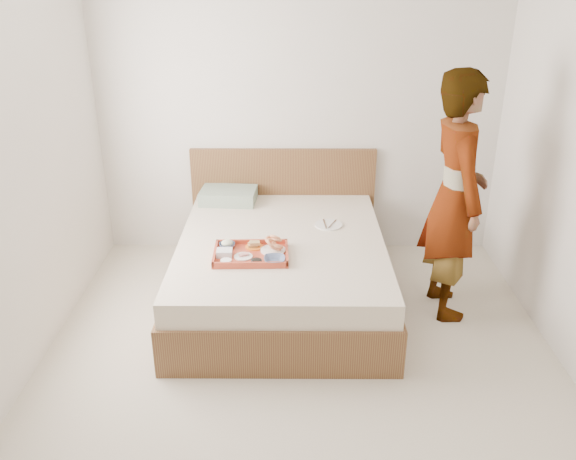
{
  "coord_description": "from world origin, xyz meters",
  "views": [
    {
      "loc": [
        -0.06,
        -3.13,
        2.46
      ],
      "look_at": [
        -0.09,
        0.9,
        0.65
      ],
      "focal_mm": 37.42,
      "sensor_mm": 36.0,
      "label": 1
    }
  ],
  "objects_px": {
    "bed": "(282,270)",
    "tray": "(251,253)",
    "dinner_plate": "(329,225)",
    "person": "(455,197)"
  },
  "relations": [
    {
      "from": "dinner_plate",
      "to": "person",
      "type": "distance_m",
      "value": 1.02
    },
    {
      "from": "tray",
      "to": "dinner_plate",
      "type": "height_order",
      "value": "tray"
    },
    {
      "from": "dinner_plate",
      "to": "person",
      "type": "xyz_separation_m",
      "value": [
        0.88,
        -0.36,
        0.38
      ]
    },
    {
      "from": "tray",
      "to": "dinner_plate",
      "type": "xyz_separation_m",
      "value": [
        0.59,
        0.55,
        -0.02
      ]
    },
    {
      "from": "bed",
      "to": "person",
      "type": "bearing_deg",
      "value": -4.56
    },
    {
      "from": "person",
      "to": "tray",
      "type": "bearing_deg",
      "value": 93.35
    },
    {
      "from": "bed",
      "to": "tray",
      "type": "xyz_separation_m",
      "value": [
        -0.21,
        -0.3,
        0.29
      ]
    },
    {
      "from": "bed",
      "to": "dinner_plate",
      "type": "bearing_deg",
      "value": 34.55
    },
    {
      "from": "bed",
      "to": "tray",
      "type": "relative_size",
      "value": 3.78
    },
    {
      "from": "person",
      "to": "dinner_plate",
      "type": "bearing_deg",
      "value": 63.59
    }
  ]
}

